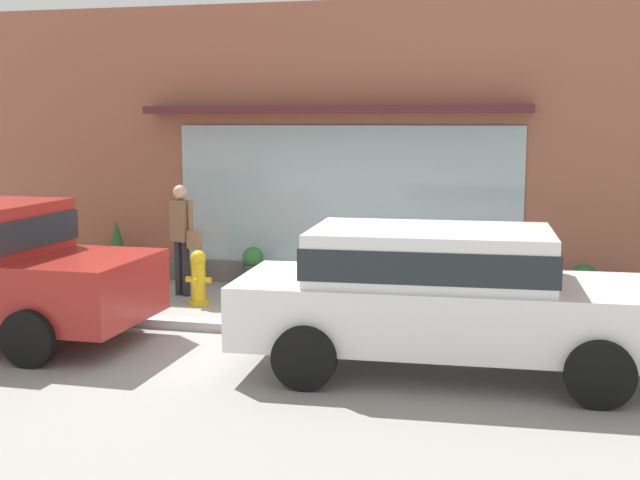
{
  "coord_description": "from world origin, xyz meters",
  "views": [
    {
      "loc": [
        2.83,
        -9.93,
        2.68
      ],
      "look_at": [
        0.2,
        1.2,
        1.02
      ],
      "focal_mm": 45.85,
      "sensor_mm": 36.0,
      "label": 1
    }
  ],
  "objects_px": {
    "potted_plant_corner_tall": "(429,271)",
    "potted_plant_trailing_edge": "(584,285)",
    "potted_plant_low_front": "(253,267)",
    "potted_plant_doorstep": "(498,275)",
    "parked_car_white": "(443,291)",
    "fire_hydrant": "(199,278)",
    "potted_plant_window_center": "(191,268)",
    "potted_plant_window_left": "(117,252)",
    "pedestrian_with_handbag": "(182,232)"
  },
  "relations": [
    {
      "from": "parked_car_white",
      "to": "potted_plant_corner_tall",
      "type": "height_order",
      "value": "parked_car_white"
    },
    {
      "from": "potted_plant_doorstep",
      "to": "potted_plant_low_front",
      "type": "xyz_separation_m",
      "value": [
        -3.9,
        -0.16,
        -0.01
      ]
    },
    {
      "from": "potted_plant_window_center",
      "to": "potted_plant_doorstep",
      "type": "bearing_deg",
      "value": -0.67
    },
    {
      "from": "potted_plant_corner_tall",
      "to": "pedestrian_with_handbag",
      "type": "bearing_deg",
      "value": -170.17
    },
    {
      "from": "fire_hydrant",
      "to": "potted_plant_window_center",
      "type": "xyz_separation_m",
      "value": [
        -0.78,
        1.6,
        -0.17
      ]
    },
    {
      "from": "potted_plant_low_front",
      "to": "potted_plant_doorstep",
      "type": "bearing_deg",
      "value": 2.31
    },
    {
      "from": "potted_plant_window_left",
      "to": "potted_plant_trailing_edge",
      "type": "distance_m",
      "value": 7.59
    },
    {
      "from": "potted_plant_corner_tall",
      "to": "potted_plant_trailing_edge",
      "type": "distance_m",
      "value": 2.26
    },
    {
      "from": "potted_plant_doorstep",
      "to": "potted_plant_window_center",
      "type": "bearing_deg",
      "value": 179.33
    },
    {
      "from": "parked_car_white",
      "to": "potted_plant_low_front",
      "type": "relative_size",
      "value": 6.92
    },
    {
      "from": "fire_hydrant",
      "to": "potted_plant_window_center",
      "type": "height_order",
      "value": "fire_hydrant"
    },
    {
      "from": "potted_plant_low_front",
      "to": "potted_plant_window_center",
      "type": "height_order",
      "value": "potted_plant_low_front"
    },
    {
      "from": "fire_hydrant",
      "to": "potted_plant_window_left",
      "type": "xyz_separation_m",
      "value": [
        -2.06,
        1.47,
        0.08
      ]
    },
    {
      "from": "potted_plant_window_center",
      "to": "potted_plant_low_front",
      "type": "bearing_deg",
      "value": -10.46
    },
    {
      "from": "potted_plant_low_front",
      "to": "pedestrian_with_handbag",
      "type": "bearing_deg",
      "value": -136.15
    },
    {
      "from": "potted_plant_corner_tall",
      "to": "potted_plant_doorstep",
      "type": "bearing_deg",
      "value": 18.42
    },
    {
      "from": "pedestrian_with_handbag",
      "to": "parked_car_white",
      "type": "xyz_separation_m",
      "value": [
        4.25,
        -3.01,
        -0.11
      ]
    },
    {
      "from": "potted_plant_doorstep",
      "to": "potted_plant_corner_tall",
      "type": "distance_m",
      "value": 1.08
    },
    {
      "from": "parked_car_white",
      "to": "potted_plant_window_center",
      "type": "height_order",
      "value": "parked_car_white"
    },
    {
      "from": "potted_plant_doorstep",
      "to": "potted_plant_trailing_edge",
      "type": "relative_size",
      "value": 1.01
    },
    {
      "from": "potted_plant_trailing_edge",
      "to": "potted_plant_low_front",
      "type": "bearing_deg",
      "value": 178.24
    },
    {
      "from": "potted_plant_window_center",
      "to": "parked_car_white",
      "type": "bearing_deg",
      "value": -41.7
    },
    {
      "from": "pedestrian_with_handbag",
      "to": "potted_plant_window_left",
      "type": "height_order",
      "value": "pedestrian_with_handbag"
    },
    {
      "from": "potted_plant_low_front",
      "to": "parked_car_white",
      "type": "bearing_deg",
      "value": -48.66
    },
    {
      "from": "fire_hydrant",
      "to": "potted_plant_trailing_edge",
      "type": "bearing_deg",
      "value": 12.49
    },
    {
      "from": "potted_plant_doorstep",
      "to": "potted_plant_window_center",
      "type": "height_order",
      "value": "potted_plant_doorstep"
    },
    {
      "from": "potted_plant_low_front",
      "to": "potted_plant_window_center",
      "type": "xyz_separation_m",
      "value": [
        -1.17,
        0.22,
        -0.1
      ]
    },
    {
      "from": "pedestrian_with_handbag",
      "to": "potted_plant_corner_tall",
      "type": "height_order",
      "value": "pedestrian_with_handbag"
    },
    {
      "from": "potted_plant_corner_tall",
      "to": "parked_car_white",
      "type": "bearing_deg",
      "value": -82.19
    },
    {
      "from": "fire_hydrant",
      "to": "potted_plant_window_left",
      "type": "distance_m",
      "value": 2.53
    },
    {
      "from": "parked_car_white",
      "to": "potted_plant_doorstep",
      "type": "distance_m",
      "value": 4.07
    },
    {
      "from": "potted_plant_doorstep",
      "to": "potted_plant_window_left",
      "type": "relative_size",
      "value": 0.61
    },
    {
      "from": "fire_hydrant",
      "to": "parked_car_white",
      "type": "xyz_separation_m",
      "value": [
        3.77,
        -2.46,
        0.49
      ]
    },
    {
      "from": "parked_car_white",
      "to": "potted_plant_corner_tall",
      "type": "relative_size",
      "value": 5.83
    },
    {
      "from": "potted_plant_low_front",
      "to": "potted_plant_corner_tall",
      "type": "distance_m",
      "value": 2.88
    },
    {
      "from": "potted_plant_doorstep",
      "to": "potted_plant_trailing_edge",
      "type": "distance_m",
      "value": 1.27
    },
    {
      "from": "potted_plant_window_left",
      "to": "potted_plant_window_center",
      "type": "relative_size",
      "value": 2.12
    },
    {
      "from": "pedestrian_with_handbag",
      "to": "potted_plant_low_front",
      "type": "bearing_deg",
      "value": 63.8
    },
    {
      "from": "potted_plant_corner_tall",
      "to": "potted_plant_trailing_edge",
      "type": "height_order",
      "value": "potted_plant_corner_tall"
    },
    {
      "from": "potted_plant_low_front",
      "to": "potted_plant_corner_tall",
      "type": "bearing_deg",
      "value": -3.66
    },
    {
      "from": "potted_plant_window_left",
      "to": "potted_plant_low_front",
      "type": "height_order",
      "value": "potted_plant_window_left"
    },
    {
      "from": "pedestrian_with_handbag",
      "to": "potted_plant_window_center",
      "type": "bearing_deg",
      "value": 126.27
    },
    {
      "from": "pedestrian_with_handbag",
      "to": "potted_plant_trailing_edge",
      "type": "bearing_deg",
      "value": 26.37
    },
    {
      "from": "fire_hydrant",
      "to": "potted_plant_window_center",
      "type": "bearing_deg",
      "value": 115.97
    },
    {
      "from": "fire_hydrant",
      "to": "potted_plant_doorstep",
      "type": "distance_m",
      "value": 4.57
    },
    {
      "from": "fire_hydrant",
      "to": "potted_plant_window_left",
      "type": "bearing_deg",
      "value": 144.47
    },
    {
      "from": "pedestrian_with_handbag",
      "to": "potted_plant_low_front",
      "type": "distance_m",
      "value": 1.37
    },
    {
      "from": "potted_plant_doorstep",
      "to": "potted_plant_trailing_edge",
      "type": "bearing_deg",
      "value": -14.39
    },
    {
      "from": "pedestrian_with_handbag",
      "to": "potted_plant_doorstep",
      "type": "relative_size",
      "value": 2.76
    },
    {
      "from": "parked_car_white",
      "to": "potted_plant_corner_tall",
      "type": "distance_m",
      "value": 3.72
    }
  ]
}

